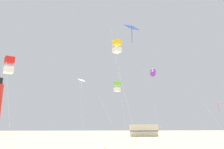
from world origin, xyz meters
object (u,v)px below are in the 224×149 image
at_px(kite_box_scarlet, 9,65).
at_px(kite_diamond_white, 82,83).
at_px(kite_box_lime, 117,87).
at_px(rv_van_cream, 144,130).
at_px(kite_diamond_rainbow, 218,103).
at_px(kite_box_gold, 117,46).
at_px(kite_diamond_blue, 131,32).
at_px(kite_tube_violet, 153,72).

relative_size(kite_box_scarlet, kite_diamond_white, 0.81).
relative_size(kite_box_lime, rv_van_cream, 1.16).
bearing_deg(rv_van_cream, kite_diamond_rainbow, -90.25).
xyz_separation_m(kite_box_gold, rv_van_cream, (9.72, 34.57, -7.96)).
bearing_deg(kite_diamond_white, rv_van_cream, 59.27).
relative_size(kite_box_scarlet, kite_box_lime, 0.95).
height_order(kite_box_scarlet, kite_diamond_white, kite_diamond_white).
relative_size(kite_box_gold, kite_diamond_blue, 1.02).
bearing_deg(kite_box_lime, kite_diamond_white, 132.85).
height_order(kite_box_scarlet, kite_tube_violet, kite_tube_violet).
xyz_separation_m(kite_diamond_blue, kite_tube_violet, (5.02, 12.90, 0.26)).
bearing_deg(kite_diamond_rainbow, kite_box_gold, -159.44).
xyz_separation_m(kite_box_lime, kite_diamond_blue, (0.01, -10.53, 2.12)).
height_order(kite_diamond_white, kite_tube_violet, kite_tube_violet).
bearing_deg(rv_van_cream, kite_diamond_white, -123.69).
relative_size(kite_box_gold, kite_tube_violet, 0.99).
distance_m(kite_diamond_white, kite_tube_violet, 9.88).
relative_size(kite_diamond_rainbow, kite_tube_violet, 0.52).
distance_m(kite_box_lime, kite_box_gold, 7.40).
distance_m(kite_diamond_white, kite_box_gold, 12.45).
height_order(kite_box_gold, kite_diamond_blue, kite_box_gold).
xyz_separation_m(kite_box_scarlet, kite_box_gold, (7.82, 2.97, 2.71)).
height_order(kite_box_lime, kite_diamond_blue, kite_diamond_blue).
height_order(kite_tube_violet, rv_van_cream, kite_tube_violet).
relative_size(kite_tube_violet, rv_van_cream, 1.54).
relative_size(kite_diamond_white, rv_van_cream, 1.36).
distance_m(kite_box_scarlet, kite_diamond_white, 15.42).
xyz_separation_m(kite_diamond_white, kite_box_lime, (4.48, -4.83, -1.37)).
relative_size(kite_box_scarlet, kite_box_gold, 0.73).
distance_m(kite_box_lime, rv_van_cream, 29.57).
bearing_deg(kite_tube_violet, kite_diamond_blue, -111.27).
bearing_deg(kite_box_lime, kite_box_scarlet, -130.46).
bearing_deg(kite_diamond_rainbow, rv_van_cream, 92.71).
height_order(kite_box_scarlet, kite_diamond_rainbow, kite_box_scarlet).
bearing_deg(kite_diamond_rainbow, kite_diamond_blue, -143.58).
relative_size(kite_diamond_rainbow, kite_diamond_blue, 0.54).
height_order(kite_box_lime, kite_tube_violet, kite_tube_violet).
xyz_separation_m(kite_box_scarlet, kite_diamond_white, (4.01, 14.79, 1.72)).
distance_m(kite_box_scarlet, kite_diamond_blue, 8.87).
xyz_separation_m(kite_diamond_rainbow, kite_diamond_blue, (-10.48, -7.73, 4.25)).
distance_m(kite_box_scarlet, rv_van_cream, 41.77).
distance_m(kite_box_gold, kite_tube_violet, 10.95).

